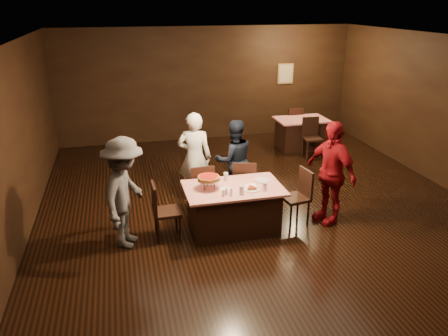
{
  "coord_description": "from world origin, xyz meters",
  "views": [
    {
      "loc": [
        -2.39,
        -6.55,
        3.63
      ],
      "look_at": [
        -0.77,
        0.05,
        1.0
      ],
      "focal_mm": 35.0,
      "sensor_mm": 36.0,
      "label": 1
    }
  ],
  "objects_px": {
    "diner_red_shirt": "(331,173)",
    "glass_back": "(226,177)",
    "chair_far_left": "(201,188)",
    "pizza_stand": "(209,178)",
    "chair_end_right": "(295,197)",
    "diner_white_jacket": "(195,158)",
    "diner_grey_knit": "(125,193)",
    "back_table": "(301,133)",
    "chair_back_far": "(292,124)",
    "main_table": "(233,208)",
    "glass_front_right": "(265,187)",
    "chair_end_left": "(167,211)",
    "glass_front_left": "(241,190)",
    "chair_far_right": "(244,184)",
    "plate_empty": "(262,180)",
    "diner_navy_hoodie": "(234,160)",
    "chair_back_near": "(312,138)"
  },
  "relations": [
    {
      "from": "back_table",
      "to": "glass_front_right",
      "type": "distance_m",
      "value": 4.72
    },
    {
      "from": "glass_front_left",
      "to": "diner_grey_knit",
      "type": "bearing_deg",
      "value": 172.64
    },
    {
      "from": "diner_red_shirt",
      "to": "glass_back",
      "type": "bearing_deg",
      "value": -121.63
    },
    {
      "from": "main_table",
      "to": "plate_empty",
      "type": "relative_size",
      "value": 6.4
    },
    {
      "from": "chair_far_left",
      "to": "glass_back",
      "type": "distance_m",
      "value": 0.68
    },
    {
      "from": "chair_end_right",
      "to": "diner_red_shirt",
      "type": "distance_m",
      "value": 0.72
    },
    {
      "from": "diner_grey_knit",
      "to": "glass_front_left",
      "type": "bearing_deg",
      "value": -75.62
    },
    {
      "from": "diner_white_jacket",
      "to": "plate_empty",
      "type": "xyz_separation_m",
      "value": [
        0.96,
        -1.14,
        -0.09
      ]
    },
    {
      "from": "pizza_stand",
      "to": "glass_back",
      "type": "height_order",
      "value": "pizza_stand"
    },
    {
      "from": "chair_end_left",
      "to": "plate_empty",
      "type": "height_order",
      "value": "chair_end_left"
    },
    {
      "from": "diner_navy_hoodie",
      "to": "pizza_stand",
      "type": "relative_size",
      "value": 4.12
    },
    {
      "from": "back_table",
      "to": "chair_back_far",
      "type": "relative_size",
      "value": 1.37
    },
    {
      "from": "diner_red_shirt",
      "to": "plate_empty",
      "type": "distance_m",
      "value": 1.16
    },
    {
      "from": "back_table",
      "to": "chair_end_left",
      "type": "relative_size",
      "value": 1.37
    },
    {
      "from": "diner_white_jacket",
      "to": "pizza_stand",
      "type": "relative_size",
      "value": 4.57
    },
    {
      "from": "diner_navy_hoodie",
      "to": "pizza_stand",
      "type": "distance_m",
      "value": 1.39
    },
    {
      "from": "chair_back_far",
      "to": "glass_front_left",
      "type": "xyz_separation_m",
      "value": [
        -2.78,
        -4.7,
        0.37
      ]
    },
    {
      "from": "chair_far_left",
      "to": "pizza_stand",
      "type": "relative_size",
      "value": 2.5
    },
    {
      "from": "pizza_stand",
      "to": "glass_back",
      "type": "xyz_separation_m",
      "value": [
        0.35,
        0.25,
        -0.11
      ]
    },
    {
      "from": "chair_back_far",
      "to": "pizza_stand",
      "type": "height_order",
      "value": "pizza_stand"
    },
    {
      "from": "chair_far_left",
      "to": "plate_empty",
      "type": "distance_m",
      "value": 1.16
    },
    {
      "from": "diner_red_shirt",
      "to": "glass_back",
      "type": "distance_m",
      "value": 1.77
    },
    {
      "from": "back_table",
      "to": "chair_far_left",
      "type": "xyz_separation_m",
      "value": [
        -3.23,
        -3.05,
        0.09
      ]
    },
    {
      "from": "chair_far_left",
      "to": "plate_empty",
      "type": "bearing_deg",
      "value": 146.22
    },
    {
      "from": "diner_white_jacket",
      "to": "diner_navy_hoodie",
      "type": "height_order",
      "value": "diner_white_jacket"
    },
    {
      "from": "main_table",
      "to": "diner_white_jacket",
      "type": "height_order",
      "value": "diner_white_jacket"
    },
    {
      "from": "glass_front_left",
      "to": "back_table",
      "type": "bearing_deg",
      "value": 55.87
    },
    {
      "from": "pizza_stand",
      "to": "glass_back",
      "type": "relative_size",
      "value": 2.71
    },
    {
      "from": "chair_end_left",
      "to": "chair_far_left",
      "type": "bearing_deg",
      "value": -44.7
    },
    {
      "from": "diner_grey_knit",
      "to": "diner_red_shirt",
      "type": "relative_size",
      "value": 0.98
    },
    {
      "from": "chair_far_left",
      "to": "glass_front_right",
      "type": "xyz_separation_m",
      "value": [
        0.85,
        -1.0,
        0.37
      ]
    },
    {
      "from": "main_table",
      "to": "plate_empty",
      "type": "xyz_separation_m",
      "value": [
        0.55,
        0.15,
        0.39
      ]
    },
    {
      "from": "chair_far_right",
      "to": "plate_empty",
      "type": "bearing_deg",
      "value": 117.94
    },
    {
      "from": "diner_red_shirt",
      "to": "glass_front_right",
      "type": "xyz_separation_m",
      "value": [
        -1.23,
        -0.16,
        -0.06
      ]
    },
    {
      "from": "diner_red_shirt",
      "to": "pizza_stand",
      "type": "bearing_deg",
      "value": -112.77
    },
    {
      "from": "diner_white_jacket",
      "to": "pizza_stand",
      "type": "bearing_deg",
      "value": 105.48
    },
    {
      "from": "chair_far_left",
      "to": "chair_end_right",
      "type": "bearing_deg",
      "value": 151.93
    },
    {
      "from": "glass_front_left",
      "to": "glass_back",
      "type": "distance_m",
      "value": 0.61
    },
    {
      "from": "glass_back",
      "to": "main_table",
      "type": "bearing_deg",
      "value": -80.54
    },
    {
      "from": "chair_back_near",
      "to": "pizza_stand",
      "type": "relative_size",
      "value": 2.5
    },
    {
      "from": "chair_end_right",
      "to": "chair_back_far",
      "type": "bearing_deg",
      "value": 150.22
    },
    {
      "from": "chair_end_left",
      "to": "glass_front_left",
      "type": "relative_size",
      "value": 6.79
    },
    {
      "from": "glass_front_right",
      "to": "diner_grey_knit",
      "type": "bearing_deg",
      "value": 175.28
    },
    {
      "from": "diner_red_shirt",
      "to": "pizza_stand",
      "type": "relative_size",
      "value": 4.74
    },
    {
      "from": "back_table",
      "to": "plate_empty",
      "type": "height_order",
      "value": "plate_empty"
    },
    {
      "from": "diner_grey_knit",
      "to": "back_table",
      "type": "bearing_deg",
      "value": -27.91
    },
    {
      "from": "diner_grey_knit",
      "to": "glass_back",
      "type": "xyz_separation_m",
      "value": [
        1.68,
        0.37,
        -0.04
      ]
    },
    {
      "from": "chair_far_left",
      "to": "diner_red_shirt",
      "type": "bearing_deg",
      "value": 156.56
    },
    {
      "from": "back_table",
      "to": "chair_far_right",
      "type": "height_order",
      "value": "chair_far_right"
    },
    {
      "from": "diner_grey_knit",
      "to": "chair_end_right",
      "type": "bearing_deg",
      "value": -66.84
    }
  ]
}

